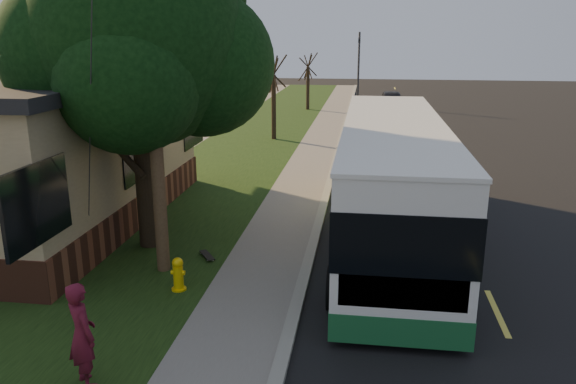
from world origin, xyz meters
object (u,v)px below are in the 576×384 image
object	(u,v)px
utility_pole	(151,70)
distant_car	(391,101)
bare_tree_near	(274,99)
skateboarder	(82,335)
dumpster	(37,182)
fire_hydrant	(178,274)
skateboard_main	(207,255)
leafy_tree	(140,43)
transit_bus	(391,177)
bare_tree_far	(308,82)
traffic_signal	(359,63)

from	to	relation	value
utility_pole	distant_car	xyz separation A→B (m)	(6.28, 29.19, -3.89)
bare_tree_near	skateboarder	size ratio (longest dim) A/B	2.50
dumpster	fire_hydrant	bearing A→B (deg)	-40.47
skateboard_main	distant_car	bearing A→B (deg)	79.06
utility_pole	leafy_tree	distance (m)	1.94
utility_pole	transit_bus	xyz separation A→B (m)	(5.28, 3.07, -2.92)
fire_hydrant	dumpster	size ratio (longest dim) A/B	0.46
leafy_tree	skateboarder	size ratio (longest dim) A/B	4.53
bare_tree_near	utility_pole	bearing A→B (deg)	-89.34
fire_hydrant	bare_tree_far	world-z (taller)	bare_tree_far
fire_hydrant	transit_bus	distance (m)	6.25
bare_tree_far	dumpster	size ratio (longest dim) A/B	2.52
leafy_tree	skateboarder	bearing A→B (deg)	-78.60
leafy_tree	bare_tree_near	distance (m)	15.66
bare_tree_far	skateboard_main	xyz separation A→B (m)	(0.50, -28.16, -1.88)
utility_pole	bare_tree_near	size ratio (longest dim) A/B	2.11
utility_pole	leafy_tree	xyz separation A→B (m)	(-0.87, 1.66, 0.54)
bare_tree_far	distant_car	world-z (taller)	bare_tree_far
leafy_tree	dumpster	bearing A→B (deg)	149.15
dumpster	leafy_tree	bearing A→B (deg)	-30.85
skateboarder	fire_hydrant	bearing A→B (deg)	-54.54
leafy_tree	traffic_signal	world-z (taller)	leafy_tree
distant_car	traffic_signal	bearing A→B (deg)	122.97
transit_bus	skateboard_main	size ratio (longest dim) A/B	17.06
transit_bus	dumpster	distance (m)	11.42
bare_tree_far	dumpster	world-z (taller)	bare_tree_far
utility_pole	transit_bus	distance (m)	6.77
dumpster	distant_car	xyz separation A→B (m)	(12.27, 24.48, -0.00)
distant_car	transit_bus	bearing A→B (deg)	-92.23
skateboard_main	utility_pole	bearing A→B (deg)	-133.49
fire_hydrant	skateboard_main	distance (m)	1.87
dumpster	transit_bus	bearing A→B (deg)	-8.29
utility_pole	skateboarder	size ratio (longest dim) A/B	5.27
utility_pole	bare_tree_near	distance (m)	17.19
traffic_signal	fire_hydrant	bearing A→B (deg)	-95.21
skateboarder	dumpster	xyz separation A→B (m)	(-6.34, 9.14, -0.19)
traffic_signal	dumpster	world-z (taller)	traffic_signal
transit_bus	distant_car	bearing A→B (deg)	87.80
leafy_tree	fire_hydrant	bearing A→B (deg)	-59.33
traffic_signal	skateboarder	distance (m)	37.66
leafy_tree	traffic_signal	distance (m)	31.76
bare_tree_far	skateboarder	size ratio (longest dim) A/B	2.34
transit_bus	dumpster	bearing A→B (deg)	171.71
bare_tree_near	transit_bus	xyz separation A→B (m)	(5.48, -13.94, -0.44)
bare_tree_near	fire_hydrant	bearing A→B (deg)	-87.14
skateboard_main	dumpster	world-z (taller)	dumpster
utility_pole	traffic_signal	distance (m)	33.26
leafy_tree	distant_car	xyz separation A→B (m)	(7.15, 27.54, -4.43)
skateboard_main	traffic_signal	bearing A→B (deg)	84.67
bare_tree_near	skateboarder	world-z (taller)	bare_tree_near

